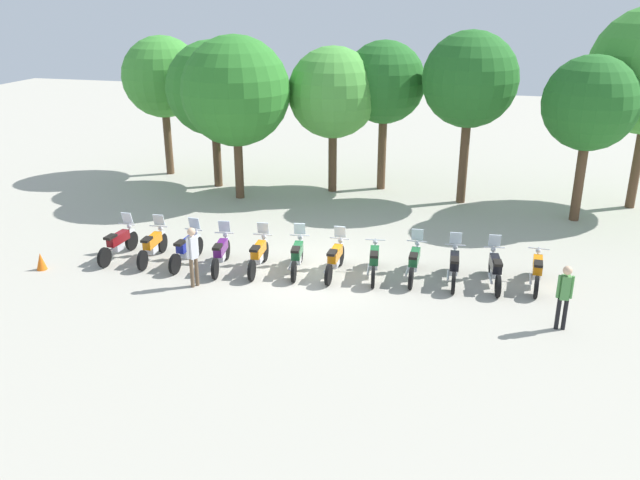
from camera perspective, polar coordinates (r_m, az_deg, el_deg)
The scene contains 23 objects.
ground_plane at distance 20.27m, azimuth -0.36°, elevation -2.86°, with size 80.00×80.00×0.00m, color #ADA899.
motorcycle_0 at distance 22.21m, azimuth -17.12°, elevation -0.23°, with size 0.62×2.19×1.37m.
motorcycle_1 at distance 21.70m, azimuth -14.35°, elevation -0.44°, with size 0.62×2.19×1.37m.
motorcycle_2 at distance 21.16m, azimuth -11.52°, elevation -0.74°, with size 0.62×2.19×1.37m.
motorcycle_3 at distance 20.66m, azimuth -8.62°, elevation -1.08°, with size 0.64×2.18×1.37m.
motorcycle_4 at distance 20.38m, azimuth -5.37°, elevation -1.25°, with size 0.62×2.19×1.37m.
motorcycle_5 at distance 20.24m, azimuth -1.99°, elevation -1.33°, with size 0.62×2.18×1.37m.
motorcycle_6 at distance 19.99m, azimuth 1.32°, elevation -1.62°, with size 0.62×2.19×1.37m.
motorcycle_7 at distance 19.92m, azimuth 4.73°, elevation -1.81°, with size 0.62×2.18×0.99m.
motorcycle_8 at distance 19.95m, azimuth 8.19°, elevation -1.88°, with size 0.62×2.19×1.37m.
motorcycle_9 at distance 19.87m, azimuth 11.57°, elevation -2.20°, with size 0.62×2.19×1.37m.
motorcycle_10 at distance 19.94m, azimuth 14.98°, elevation -2.41°, with size 0.62×2.18×1.37m.
motorcycle_11 at distance 20.21m, azimuth 18.35°, elevation -2.51°, with size 0.62×2.19×0.99m.
person_0 at distance 17.67m, azimuth 20.49°, elevation -4.29°, with size 0.41×0.25×1.76m.
person_1 at distance 19.30m, azimuth -11.01°, elevation -1.02°, with size 0.33×0.39×1.83m.
tree_0 at distance 31.45m, azimuth -13.52°, elevation 13.59°, with size 3.65×3.65×6.34m.
tree_1 at distance 28.91m, azimuth -9.27°, elevation 12.86°, with size 4.02×4.02×6.30m.
tree_2 at distance 26.97m, azimuth -7.36°, elevation 12.70°, with size 4.38×4.38×6.62m.
tree_3 at distance 27.78m, azimuth 1.14°, elevation 12.67°, with size 3.76×3.76×6.11m.
tree_4 at distance 28.23m, azimuth 5.61°, elevation 13.44°, with size 3.43×3.43×6.32m.
tree_5 at distance 26.69m, azimuth 12.91°, elevation 13.40°, with size 3.71×3.71×6.82m.
tree_6 at distance 25.78m, azimuth 22.45°, elevation 10.88°, with size 3.40×3.40×6.11m.
traffic_cone at distance 22.18m, azimuth -23.10°, elevation -1.71°, with size 0.32×0.32×0.55m, color orange.
Camera 1 is at (4.82, -17.93, 8.13)m, focal length 36.80 mm.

